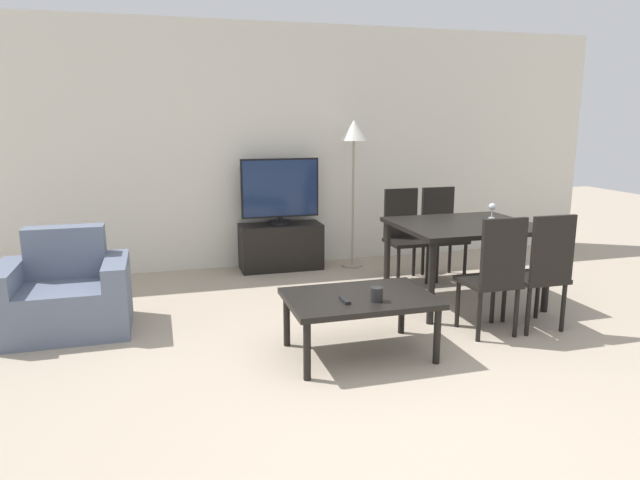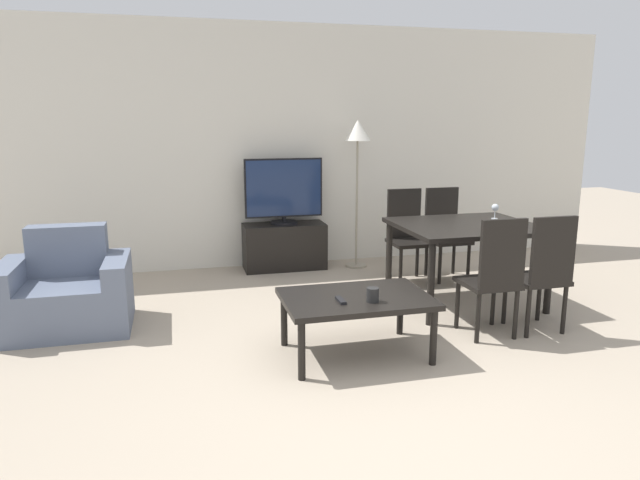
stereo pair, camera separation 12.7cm
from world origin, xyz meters
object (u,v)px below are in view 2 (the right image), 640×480
Objects in this scene: cup_white_near at (373,295)px; wine_glass_left at (495,208)px; coffee_table at (356,302)px; dining_chair_near at (494,274)px; dining_chair_far at (445,230)px; armchair at (67,294)px; tv_stand at (284,246)px; floor_lamp at (358,142)px; dining_table at (466,233)px; tv at (284,191)px; remote_primary at (341,300)px; dining_chair_near_right at (543,270)px; dining_chair_far_left at (407,232)px.

wine_glass_left is (1.65, 1.21, 0.35)m from cup_white_near.
coffee_table is at bearing 114.57° from cup_white_near.
dining_chair_near is 1.74m from dining_chair_far.
coffee_table is at bearing -27.77° from armchair.
floor_lamp is (0.81, -0.12, 1.16)m from tv_stand.
cup_white_near is (-0.71, -2.53, -0.92)m from floor_lamp.
dining_table is 0.88m from dining_chair_far.
cup_white_near is at bearing -87.77° from tv_stand.
dining_chair_near reaches higher than cup_white_near.
coffee_table is at bearing -177.37° from dining_chair_near.
tv is 2.68m from cup_white_near.
tv_stand is 0.55× the size of floor_lamp.
tv is at bearing 87.61° from remote_primary.
wine_glass_left is (0.17, 1.01, 0.32)m from dining_chair_near_right.
dining_chair_far_left reaches higher than coffee_table.
dining_table is 0.45m from wine_glass_left.
tv is 0.98m from floor_lamp.
floor_lamp is (0.78, 2.38, 1.02)m from coffee_table.
dining_chair_near is (-0.22, -0.84, -0.14)m from dining_table.
dining_table reaches higher than remote_primary.
tv_stand reaches higher than remote_primary.
dining_chair_far_left reaches higher than armchair.
cup_white_near is at bearing -119.11° from dining_chair_far_left.
dining_chair_far is 6.53× the size of wine_glass_left.
wine_glass_left is (0.17, -0.68, 0.32)m from dining_chair_far.
dining_table is 12.36× the size of cup_white_near.
dining_chair_far_left is (1.16, -0.76, 0.26)m from tv_stand.
dining_table is (1.34, 0.90, 0.26)m from coffee_table.
dining_chair_near is 6.53× the size of wine_glass_left.
floor_lamp is (-0.34, 2.33, 0.90)m from dining_chair_near.
floor_lamp reaches higher than remote_primary.
dining_chair_near_right is at bearing -99.34° from wine_glass_left.
dining_chair_near is at bearing -104.32° from dining_table.
dining_chair_far_left is (-0.22, 0.84, -0.14)m from dining_table.
coffee_table is 10.44× the size of cup_white_near.
dining_chair_near_right is 6.36× the size of remote_primary.
tv reaches higher than dining_chair_far_left.
dining_chair_near reaches higher than wine_glass_left.
dining_chair_far is 1.35m from floor_lamp.
dining_table is at bearing -69.30° from floor_lamp.
dining_chair_far_left reaches higher than tv_stand.
wine_glass_left is (0.94, -1.32, -0.57)m from floor_lamp.
floor_lamp is 11.34× the size of wine_glass_left.
coffee_table is (0.03, -2.50, -0.49)m from tv.
remote_primary is (-1.27, -1.84, -0.06)m from dining_chair_far_left.
cup_white_near reaches higher than remote_primary.
dining_chair_far_left reaches higher than dining_table.
dining_table is 1.29× the size of dining_chair_near.
dining_table is 1.65m from cup_white_near.
dining_chair_far is 1.69m from dining_chair_near_right.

